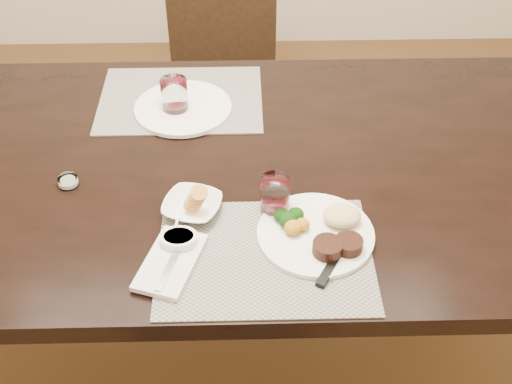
{
  "coord_description": "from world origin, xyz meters",
  "views": [
    {
      "loc": [
        0.08,
        -1.26,
        1.77
      ],
      "look_at": [
        0.1,
        -0.19,
        0.82
      ],
      "focal_mm": 45.0,
      "sensor_mm": 36.0,
      "label": 1
    }
  ],
  "objects_px": {
    "steak_knife": "(328,261)",
    "cracker_bowl": "(192,206)",
    "dinner_plate": "(321,232)",
    "far_plate": "(183,108)",
    "chair_far": "(223,60)",
    "wine_glass_near": "(275,197)"
  },
  "relations": [
    {
      "from": "steak_knife",
      "to": "cracker_bowl",
      "type": "bearing_deg",
      "value": -179.46
    },
    {
      "from": "dinner_plate",
      "to": "far_plate",
      "type": "xyz_separation_m",
      "value": [
        -0.33,
        0.5,
        -0.01
      ]
    },
    {
      "from": "chair_far",
      "to": "steak_knife",
      "type": "xyz_separation_m",
      "value": [
        0.25,
        -1.28,
        0.26
      ]
    },
    {
      "from": "steak_knife",
      "to": "far_plate",
      "type": "bearing_deg",
      "value": 150.23
    },
    {
      "from": "chair_far",
      "to": "wine_glass_near",
      "type": "relative_size",
      "value": 9.7
    },
    {
      "from": "chair_far",
      "to": "steak_knife",
      "type": "distance_m",
      "value": 1.33
    },
    {
      "from": "wine_glass_near",
      "to": "cracker_bowl",
      "type": "bearing_deg",
      "value": 180.0
    },
    {
      "from": "wine_glass_near",
      "to": "far_plate",
      "type": "height_order",
      "value": "wine_glass_near"
    },
    {
      "from": "far_plate",
      "to": "cracker_bowl",
      "type": "bearing_deg",
      "value": -83.53
    },
    {
      "from": "steak_knife",
      "to": "cracker_bowl",
      "type": "height_order",
      "value": "cracker_bowl"
    },
    {
      "from": "steak_knife",
      "to": "cracker_bowl",
      "type": "xyz_separation_m",
      "value": [
        -0.29,
        0.16,
        0.01
      ]
    },
    {
      "from": "dinner_plate",
      "to": "wine_glass_near",
      "type": "height_order",
      "value": "wine_glass_near"
    },
    {
      "from": "chair_far",
      "to": "dinner_plate",
      "type": "bearing_deg",
      "value": -78.55
    },
    {
      "from": "cracker_bowl",
      "to": "chair_far",
      "type": "bearing_deg",
      "value": 87.74
    },
    {
      "from": "chair_far",
      "to": "far_plate",
      "type": "xyz_separation_m",
      "value": [
        -0.09,
        -0.7,
        0.26
      ]
    },
    {
      "from": "steak_knife",
      "to": "wine_glass_near",
      "type": "xyz_separation_m",
      "value": [
        -0.1,
        0.16,
        0.04
      ]
    },
    {
      "from": "dinner_plate",
      "to": "cracker_bowl",
      "type": "height_order",
      "value": "cracker_bowl"
    },
    {
      "from": "wine_glass_near",
      "to": "far_plate",
      "type": "bearing_deg",
      "value": 119.66
    },
    {
      "from": "chair_far",
      "to": "wine_glass_near",
      "type": "xyz_separation_m",
      "value": [
        0.14,
        -1.12,
        0.29
      ]
    },
    {
      "from": "steak_knife",
      "to": "dinner_plate",
      "type": "bearing_deg",
      "value": 124.01
    },
    {
      "from": "wine_glass_near",
      "to": "dinner_plate",
      "type": "bearing_deg",
      "value": -41.42
    },
    {
      "from": "cracker_bowl",
      "to": "far_plate",
      "type": "height_order",
      "value": "cracker_bowl"
    }
  ]
}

